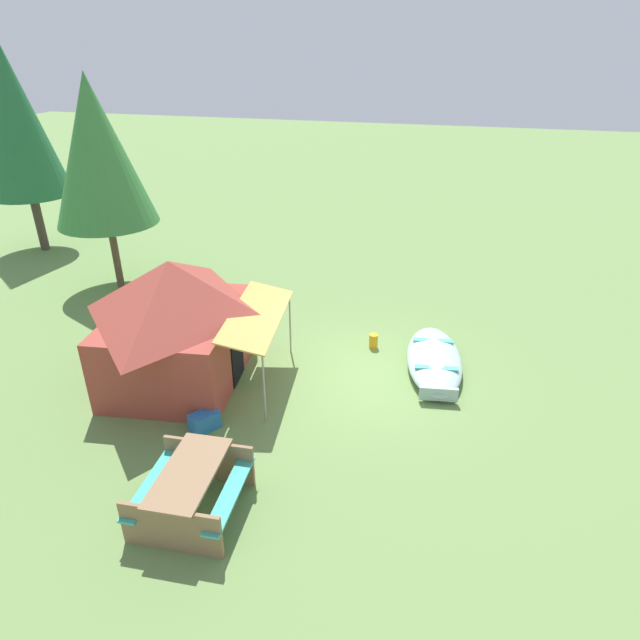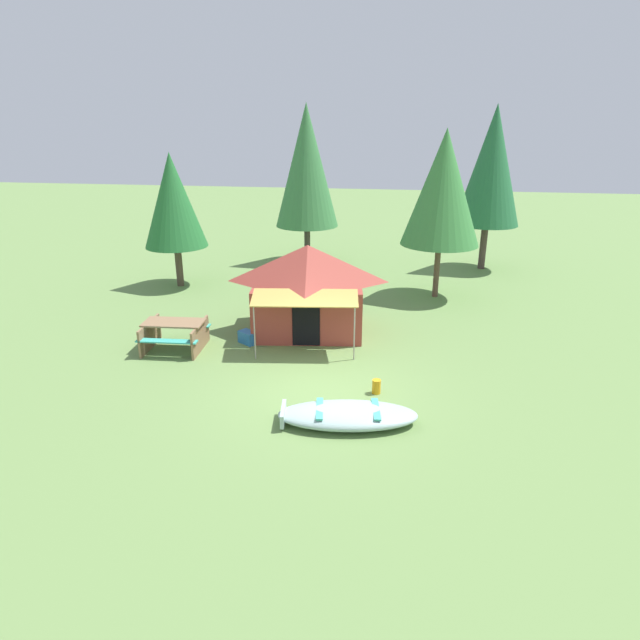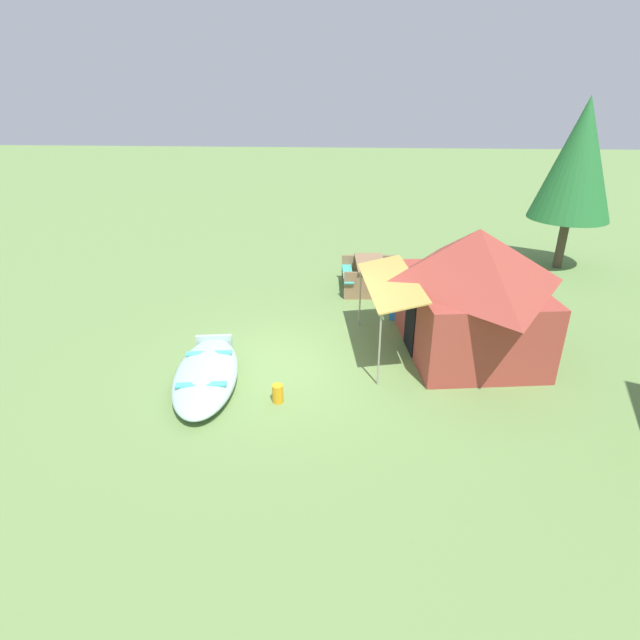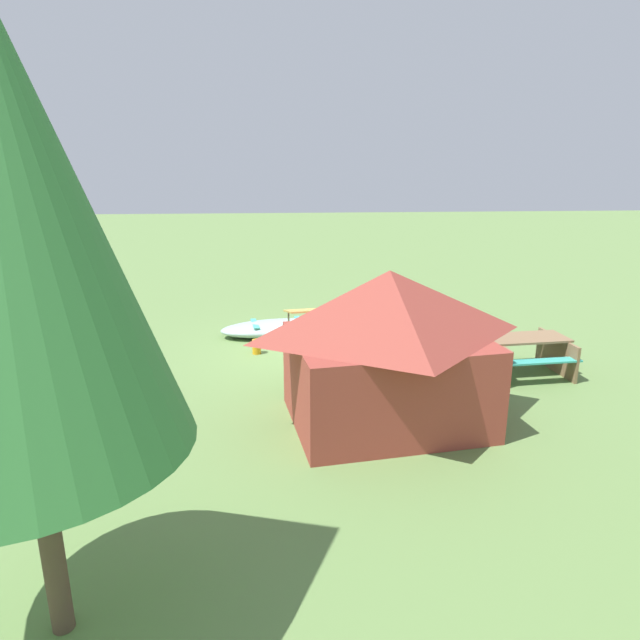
# 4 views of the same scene
# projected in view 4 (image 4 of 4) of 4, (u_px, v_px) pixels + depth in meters

# --- Properties ---
(ground_plane) EXTENTS (80.00, 80.00, 0.00)m
(ground_plane) POSITION_uv_depth(u_px,v_px,m) (312.00, 352.00, 12.73)
(ground_plane) COLOR #668748
(beached_rowboat) EXTENTS (3.03, 1.57, 0.38)m
(beached_rowboat) POSITION_uv_depth(u_px,v_px,m) (278.00, 328.00, 14.01)
(beached_rowboat) COLOR #9DB9B5
(beached_rowboat) RESTS_ON ground_plane
(canvas_cabin_tent) EXTENTS (3.64, 3.84, 2.60)m
(canvas_cabin_tent) POSITION_uv_depth(u_px,v_px,m) (387.00, 345.00, 8.96)
(canvas_cabin_tent) COLOR #9B3C31
(canvas_cabin_tent) RESTS_ON ground_plane
(picnic_table) EXTENTS (1.72, 1.58, 0.79)m
(picnic_table) POSITION_uv_depth(u_px,v_px,m) (526.00, 351.00, 11.34)
(picnic_table) COLOR #886848
(picnic_table) RESTS_ON ground_plane
(cooler_box) EXTENTS (0.62, 0.56, 0.35)m
(cooler_box) POSITION_uv_depth(u_px,v_px,m) (449.00, 381.00, 10.59)
(cooler_box) COLOR #2568B0
(cooler_box) RESTS_ON ground_plane
(fuel_can) EXTENTS (0.27, 0.27, 0.34)m
(fuel_can) POSITION_uv_depth(u_px,v_px,m) (257.00, 347.00, 12.61)
(fuel_can) COLOR orange
(fuel_can) RESTS_ON ground_plane
(pine_tree_back_right) EXTENTS (2.68, 2.68, 5.71)m
(pine_tree_back_right) POSITION_uv_depth(u_px,v_px,m) (0.00, 219.00, 4.11)
(pine_tree_back_right) COLOR brown
(pine_tree_back_right) RESTS_ON ground_plane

